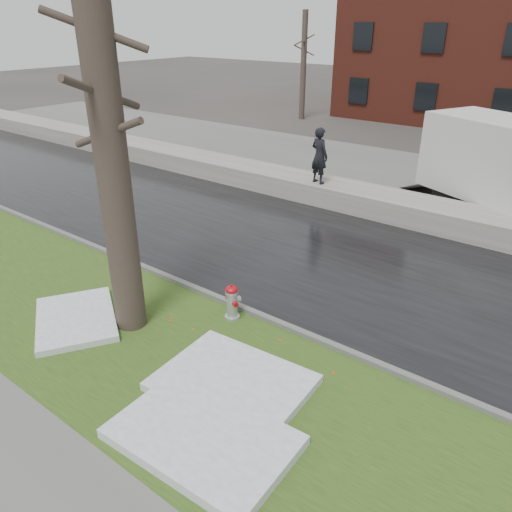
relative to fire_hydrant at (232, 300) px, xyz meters
The scene contains 14 objects.
ground 0.78m from the fire_hydrant, 100.10° to the right, with size 120.00×120.00×0.00m, color #47423D.
verge 1.92m from the fire_hydrant, 93.32° to the right, with size 60.00×4.50×0.04m, color #264717.
road 3.92m from the fire_hydrant, 91.58° to the left, with size 60.00×7.00×0.03m, color black.
parking_lot 12.40m from the fire_hydrant, 90.50° to the left, with size 60.00×9.00×0.03m, color slate.
curb 0.58m from the fire_hydrant, 105.26° to the left, with size 60.00×0.15×0.14m, color slate.
snowbank 8.10m from the fire_hydrant, 90.76° to the left, with size 60.00×1.60×0.75m, color #A4A096.
bg_tree_left 24.75m from the fire_hydrant, 119.51° to the left, with size 1.40×1.62×6.50m.
bg_tree_center 26.27m from the fire_hydrant, 103.52° to the left, with size 1.40×1.62×6.50m.
fire_hydrant is the anchor object (origin of this frame).
tree 4.18m from the fire_hydrant, 136.60° to the right, with size 1.65×1.94×7.97m.
worker 8.26m from the fire_hydrant, 108.36° to the left, with size 0.71×0.46×1.94m, color black.
snow_patch_near 2.30m from the fire_hydrant, 49.71° to the right, with size 2.60×2.00×0.16m, color white.
snow_patch_far 3.43m from the fire_hydrant, 139.68° to the right, with size 2.20×1.60×0.14m, color white.
snow_patch_side 3.59m from the fire_hydrant, 57.21° to the right, with size 2.80×1.80×0.18m, color white.
Camera 1 is at (6.24, -6.46, 6.02)m, focal length 35.00 mm.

